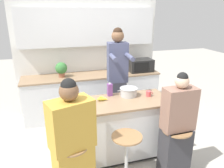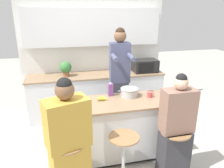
{
  "view_description": "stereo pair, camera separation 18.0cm",
  "coord_description": "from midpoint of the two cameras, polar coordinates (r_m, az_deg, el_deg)",
  "views": [
    {
      "loc": [
        -0.85,
        -2.76,
        2.16
      ],
      "look_at": [
        0.0,
        0.07,
        1.15
      ],
      "focal_mm": 35.0,
      "sensor_mm": 36.0,
      "label": 1
    },
    {
      "loc": [
        -0.67,
        -2.81,
        2.16
      ],
      "look_at": [
        0.0,
        0.07,
        1.15
      ],
      "focal_mm": 35.0,
      "sensor_mm": 36.0,
      "label": 2
    }
  ],
  "objects": [
    {
      "name": "ground_plane",
      "position": [
        3.6,
        -1.19,
        -17.96
      ],
      "size": [
        16.0,
        16.0,
        0.0
      ],
      "primitive_type": "plane",
      "color": "#B2ADA3"
    },
    {
      "name": "person_wrapped_blanket",
      "position": [
        2.62,
        -12.3,
        -15.2
      ],
      "size": [
        0.55,
        0.42,
        1.5
      ],
      "rotation": [
        0.0,
        0.0,
        0.31
      ],
      "color": "gold",
      "rests_on": "ground_plane"
    },
    {
      "name": "bar_stool_rightmost",
      "position": [
        3.15,
        14.48,
        -16.19
      ],
      "size": [
        0.39,
        0.39,
        0.68
      ],
      "color": "#997047",
      "rests_on": "ground_plane"
    },
    {
      "name": "fruit_bowl",
      "position": [
        2.96,
        -12.06,
        -6.12
      ],
      "size": [
        0.22,
        0.22,
        0.06
      ],
      "color": "white",
      "rests_on": "kitchen_island"
    },
    {
      "name": "wall_back",
      "position": [
        4.67,
        -7.3,
        11.13
      ],
      "size": [
        3.01,
        0.22,
        2.7
      ],
      "color": "silver",
      "rests_on": "ground_plane"
    },
    {
      "name": "bar_stool_center",
      "position": [
        2.93,
        1.94,
        -18.44
      ],
      "size": [
        0.39,
        0.39,
        0.68
      ],
      "color": "#997047",
      "rests_on": "ground_plane"
    },
    {
      "name": "cooking_pot",
      "position": [
        3.34,
        2.81,
        -2.09
      ],
      "size": [
        0.36,
        0.27,
        0.13
      ],
      "color": "#B7BABC",
      "rests_on": "kitchen_island"
    },
    {
      "name": "juice_carton",
      "position": [
        3.34,
        -2.13,
        -1.51
      ],
      "size": [
        0.07,
        0.07,
        0.21
      ],
      "color": "#7A428E",
      "rests_on": "kitchen_island"
    },
    {
      "name": "person_cooking",
      "position": [
        3.76,
        0.06,
        0.42
      ],
      "size": [
        0.39,
        0.62,
        1.89
      ],
      "rotation": [
        0.0,
        0.0,
        -0.1
      ],
      "color": "#383842",
      "rests_on": "ground_plane"
    },
    {
      "name": "back_counter",
      "position": [
        4.66,
        -6.13,
        -2.79
      ],
      "size": [
        2.8,
        0.62,
        0.89
      ],
      "color": "silver",
      "rests_on": "ground_plane"
    },
    {
      "name": "microwave",
      "position": [
        4.74,
        6.3,
        4.89
      ],
      "size": [
        0.51,
        0.36,
        0.26
      ],
      "color": "black",
      "rests_on": "back_counter"
    },
    {
      "name": "person_seated_near",
      "position": [
        3.02,
        14.89,
        -11.67
      ],
      "size": [
        0.42,
        0.27,
        1.45
      ],
      "rotation": [
        0.0,
        0.0,
        0.01
      ],
      "color": "#333338",
      "rests_on": "ground_plane"
    },
    {
      "name": "bar_stool_leftmost",
      "position": [
        2.83,
        -12.07,
        -20.56
      ],
      "size": [
        0.39,
        0.39,
        0.68
      ],
      "color": "#997047",
      "rests_on": "ground_plane"
    },
    {
      "name": "banana_bunch",
      "position": [
        3.19,
        -4.37,
        -3.86
      ],
      "size": [
        0.18,
        0.13,
        0.06
      ],
      "color": "yellow",
      "rests_on": "kitchen_island"
    },
    {
      "name": "kitchen_island",
      "position": [
        3.35,
        -1.25,
        -11.69
      ],
      "size": [
        1.7,
        0.66,
        0.9
      ],
      "color": "black",
      "rests_on": "ground_plane"
    },
    {
      "name": "potted_plant",
      "position": [
        4.41,
        -14.26,
        3.88
      ],
      "size": [
        0.23,
        0.23,
        0.3
      ],
      "color": "#93563D",
      "rests_on": "back_counter"
    },
    {
      "name": "coffee_cup_near",
      "position": [
        3.37,
        8.06,
        -2.53
      ],
      "size": [
        0.11,
        0.08,
        0.08
      ],
      "color": "#DB4C51",
      "rests_on": "kitchen_island"
    }
  ]
}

